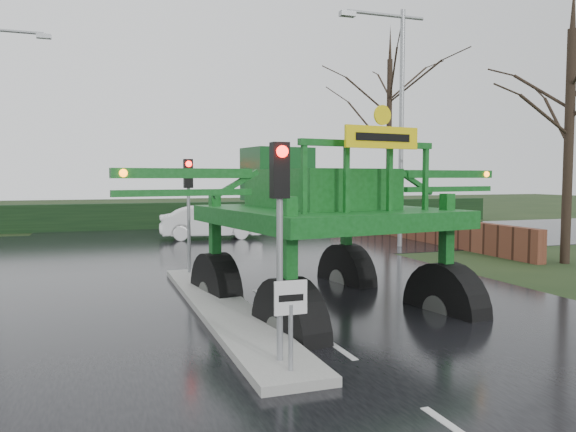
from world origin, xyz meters
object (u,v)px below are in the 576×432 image
object	(u,v)px
keep_left_sign	(291,311)
white_sedan	(211,239)
traffic_signal_near	(280,204)
traffic_signal_mid	(188,191)
traffic_signal_far	(293,184)
crop_sprayer	(283,197)
street_light_right	(395,106)

from	to	relation	value
keep_left_sign	white_sedan	world-z (taller)	keep_left_sign
keep_left_sign	traffic_signal_near	bearing A→B (deg)	90.00
traffic_signal_mid	traffic_signal_far	distance (m)	14.75
traffic_signal_mid	crop_sprayer	bearing A→B (deg)	-83.24
traffic_signal_near	white_sedan	xyz separation A→B (m)	(2.69, 18.62, -2.59)
crop_sprayer	traffic_signal_far	bearing A→B (deg)	60.90
traffic_signal_near	white_sedan	size ratio (longest dim) A/B	0.73
street_light_right	white_sedan	distance (m)	10.66
traffic_signal_near	traffic_signal_far	size ratio (longest dim) A/B	1.00
traffic_signal_near	keep_left_sign	bearing A→B (deg)	-90.00
street_light_right	crop_sprayer	bearing A→B (deg)	-128.64
keep_left_sign	white_sedan	size ratio (longest dim) A/B	0.28
traffic_signal_near	white_sedan	world-z (taller)	traffic_signal_near
traffic_signal_near	street_light_right	xyz separation A→B (m)	(9.49, 13.01, 3.40)
traffic_signal_mid	street_light_right	xyz separation A→B (m)	(9.49, 4.51, 3.40)
white_sedan	traffic_signal_mid	bearing A→B (deg)	170.74
traffic_signal_near	traffic_signal_far	world-z (taller)	same
street_light_right	crop_sprayer	distance (m)	14.39
street_light_right	traffic_signal_near	bearing A→B (deg)	-126.13
traffic_signal_far	white_sedan	world-z (taller)	traffic_signal_far
traffic_signal_far	crop_sprayer	world-z (taller)	crop_sprayer
traffic_signal_far	street_light_right	bearing A→B (deg)	101.95
crop_sprayer	white_sedan	distance (m)	16.85
keep_left_sign	traffic_signal_mid	xyz separation A→B (m)	(0.00, 8.99, 1.53)
traffic_signal_far	white_sedan	bearing A→B (deg)	25.16
keep_left_sign	crop_sprayer	xyz separation A→B (m)	(0.76, 2.58, 1.55)
street_light_right	white_sedan	world-z (taller)	street_light_right
traffic_signal_near	traffic_signal_mid	distance (m)	8.50
keep_left_sign	traffic_signal_far	xyz separation A→B (m)	(7.80, 21.51, 1.53)
traffic_signal_far	white_sedan	xyz separation A→B (m)	(-5.11, -2.40, -2.59)
traffic_signal_near	traffic_signal_mid	size ratio (longest dim) A/B	1.00
keep_left_sign	traffic_signal_far	size ratio (longest dim) A/B	0.38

